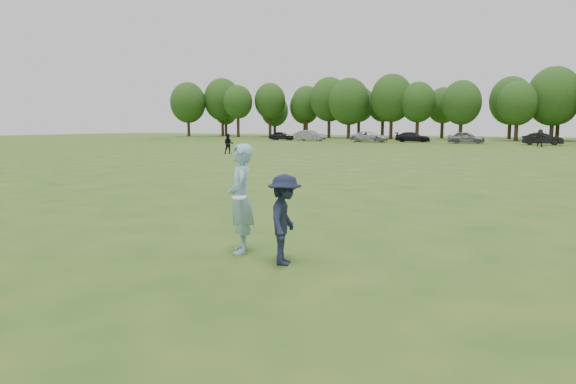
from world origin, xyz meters
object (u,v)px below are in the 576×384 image
object	(u,v)px
car_b	(310,136)
car_d	(413,137)
car_c	(370,137)
car_a	(282,136)
defender	(285,219)
thrower	(241,199)
car_f	(542,139)
player_far_a	(228,144)
player_far_d	(540,138)
car_e	(466,138)

from	to	relation	value
car_b	car_d	world-z (taller)	car_b
car_b	car_c	xyz separation A→B (m)	(9.43, -0.94, -0.05)
car_a	defender	bearing A→B (deg)	-157.66
thrower	car_f	size ratio (longest dim) A/B	0.47
player_far_a	car_a	bearing A→B (deg)	79.38
player_far_d	car_d	size ratio (longest dim) A/B	0.41
car_a	car_c	xyz separation A→B (m)	(14.44, -1.62, 0.05)
player_far_d	car_f	xyz separation A→B (m)	(0.00, 5.23, -0.22)
player_far_a	player_far_d	world-z (taller)	player_far_d
player_far_a	car_a	xyz separation A→B (m)	(-13.53, 33.12, -0.16)
player_far_a	player_far_d	size ratio (longest dim) A/B	0.87
thrower	defender	world-z (taller)	thrower
player_far_d	car_a	size ratio (longest dim) A/B	0.49
player_far_d	car_b	bearing A→B (deg)	144.99
car_d	car_f	size ratio (longest dim) A/B	1.05
car_b	thrower	bearing A→B (deg)	-150.24
thrower	car_b	bearing A→B (deg)	170.59
defender	car_d	xyz separation A→B (m)	(-14.18, 61.38, -0.12)
car_b	car_e	distance (m)	21.78
car_d	car_f	distance (m)	16.04
thrower	car_e	bearing A→B (deg)	151.17
player_far_d	car_c	xyz separation A→B (m)	(-20.87, 4.99, -0.23)
car_f	player_far_a	bearing A→B (deg)	137.95
player_far_d	car_e	bearing A→B (deg)	121.81
thrower	car_d	distance (m)	62.42
defender	player_far_d	distance (m)	53.51
defender	car_f	distance (m)	58.74
thrower	car_c	bearing A→B (deg)	162.89
player_far_d	car_b	distance (m)	30.88
thrower	defender	size ratio (longest dim) A/B	1.31
car_c	car_f	size ratio (longest dim) A/B	1.16
defender	car_c	bearing A→B (deg)	-0.35
car_f	defender	bearing A→B (deg)	170.83
car_a	car_c	bearing A→B (deg)	-103.33
thrower	player_far_d	world-z (taller)	thrower
car_b	player_far_d	bearing A→B (deg)	-96.30
defender	player_far_a	distance (m)	33.67
thrower	player_far_d	xyz separation A→B (m)	(2.77, 53.14, -0.09)
player_far_a	player_far_d	xyz separation A→B (m)	(21.78, 26.50, 0.12)
player_far_a	car_f	xyz separation A→B (m)	(21.79, 31.73, -0.09)
car_b	car_d	size ratio (longest dim) A/B	1.00
thrower	car_a	bearing A→B (deg)	174.17
defender	player_far_a	world-z (taller)	player_far_a
thrower	car_e	xyz separation A→B (m)	(-5.75, 58.94, -0.29)
thrower	car_f	world-z (taller)	thrower
thrower	car_f	distance (m)	58.44
thrower	car_d	world-z (taller)	thrower
player_far_a	car_c	size ratio (longest dim) A/B	0.32
player_far_d	car_d	bearing A→B (deg)	129.50
car_a	player_far_a	bearing A→B (deg)	-164.70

